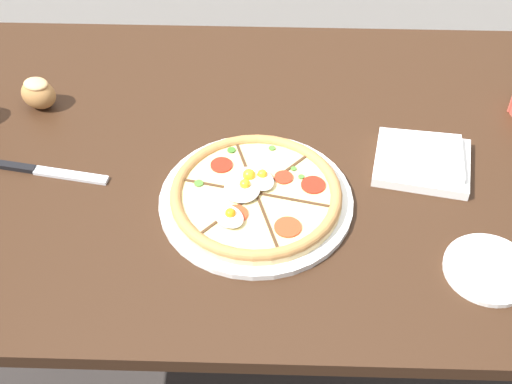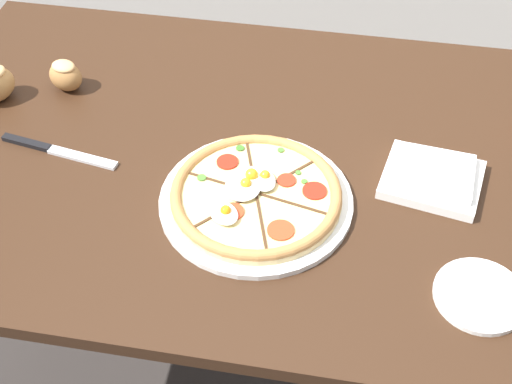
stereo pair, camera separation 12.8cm
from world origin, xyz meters
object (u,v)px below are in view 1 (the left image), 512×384
Objects in this scene: bread_piece_far at (38,93)px; knife_main at (43,171)px; pizza at (256,196)px; napkin_folded at (422,160)px; dining_table at (263,188)px; side_saucer at (489,269)px.

bread_piece_far is 0.36× the size of knife_main.
pizza is 1.41× the size of knife_main.
pizza is 0.33m from napkin_folded.
napkin_folded is at bearing -3.34° from dining_table.
bread_piece_far reaches higher than knife_main.
pizza is 2.34× the size of side_saucer.
bread_piece_far is at bearing 149.78° from pizza.
pizza is 0.42m from side_saucer.
bread_piece_far is at bearing 168.37° from napkin_folded.
side_saucer is at bearing -5.12° from knife_main.
bread_piece_far is at bearing 163.23° from dining_table.
dining_table is 0.43m from knife_main.
napkin_folded is 0.81× the size of knife_main.
bread_piece_far is (-0.46, 0.27, 0.02)m from pizza.
napkin_folded is 1.34× the size of side_saucer.
knife_main is at bearing 170.45° from pizza.
napkin_folded is (0.30, -0.02, 0.10)m from dining_table.
napkin_folded is 0.72m from knife_main.
dining_table is 16.89× the size of bread_piece_far.
dining_table is 0.32m from napkin_folded.
bread_piece_far reaches higher than dining_table.
napkin_folded is at bearing 18.90° from pizza.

